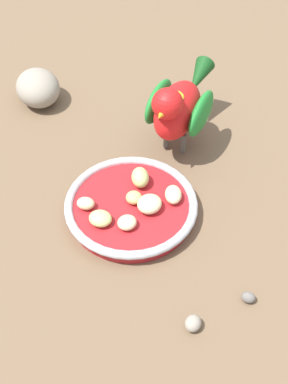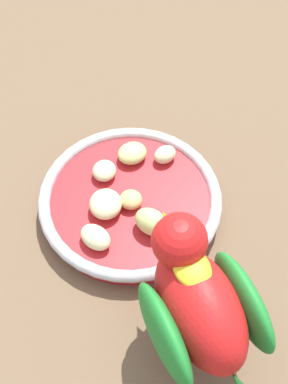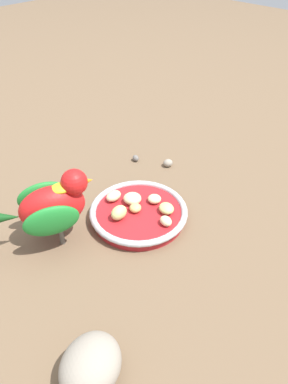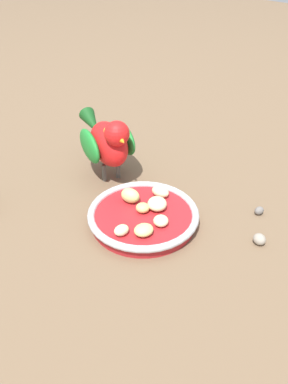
{
  "view_description": "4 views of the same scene",
  "coord_description": "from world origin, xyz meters",
  "px_view_note": "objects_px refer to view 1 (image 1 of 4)",
  "views": [
    {
      "loc": [
        0.51,
        0.01,
        0.57
      ],
      "look_at": [
        0.03,
        0.01,
        0.05
      ],
      "focal_mm": 44.85,
      "sensor_mm": 36.0,
      "label": 1
    },
    {
      "loc": [
        -0.23,
        0.24,
        0.56
      ],
      "look_at": [
        0.01,
        -0.02,
        0.04
      ],
      "focal_mm": 54.92,
      "sensor_mm": 36.0,
      "label": 2
    },
    {
      "loc": [
        -0.38,
        -0.43,
        0.53
      ],
      "look_at": [
        0.06,
        -0.0,
        0.05
      ],
      "focal_mm": 34.98,
      "sensor_mm": 36.0,
      "label": 3
    },
    {
      "loc": [
        0.42,
        -0.48,
        0.49
      ],
      "look_at": [
        0.01,
        0.02,
        0.04
      ],
      "focal_mm": 39.71,
      "sensor_mm": 36.0,
      "label": 4
    }
  ],
  "objects_px": {
    "apple_piece_0": "(134,198)",
    "pebble_1": "(193,323)",
    "apple_piece_1": "(138,177)",
    "rock_large": "(38,88)",
    "apple_piece_2": "(149,204)",
    "pebble_0": "(248,297)",
    "feeding_bowl": "(131,206)",
    "apple_piece_5": "(100,218)",
    "parrot": "(179,106)",
    "apple_piece_3": "(173,195)",
    "apple_piece_6": "(127,223)",
    "apple_piece_4": "(86,203)"
  },
  "relations": [
    {
      "from": "apple_piece_0",
      "to": "apple_piece_3",
      "type": "distance_m",
      "value": 0.06
    },
    {
      "from": "apple_piece_5",
      "to": "rock_large",
      "type": "bearing_deg",
      "value": -155.83
    },
    {
      "from": "apple_piece_3",
      "to": "apple_piece_6",
      "type": "relative_size",
      "value": 1.26
    },
    {
      "from": "apple_piece_6",
      "to": "pebble_1",
      "type": "height_order",
      "value": "apple_piece_6"
    },
    {
      "from": "rock_large",
      "to": "pebble_0",
      "type": "height_order",
      "value": "rock_large"
    },
    {
      "from": "pebble_1",
      "to": "feeding_bowl",
      "type": "bearing_deg",
      "value": -156.05
    },
    {
      "from": "apple_piece_2",
      "to": "apple_piece_3",
      "type": "bearing_deg",
      "value": 119.75
    },
    {
      "from": "apple_piece_6",
      "to": "rock_large",
      "type": "xyz_separation_m",
      "value": [
        -0.32,
        -0.18,
        0.0
      ]
    },
    {
      "from": "parrot",
      "to": "rock_large",
      "type": "relative_size",
      "value": 2.1
    },
    {
      "from": "apple_piece_0",
      "to": "pebble_1",
      "type": "relative_size",
      "value": 1.06
    },
    {
      "from": "apple_piece_2",
      "to": "apple_piece_3",
      "type": "relative_size",
      "value": 1.06
    },
    {
      "from": "apple_piece_2",
      "to": "pebble_1",
      "type": "distance_m",
      "value": 0.19
    },
    {
      "from": "apple_piece_4",
      "to": "rock_large",
      "type": "relative_size",
      "value": 0.28
    },
    {
      "from": "apple_piece_2",
      "to": "apple_piece_4",
      "type": "distance_m",
      "value": 0.1
    },
    {
      "from": "apple_piece_5",
      "to": "apple_piece_6",
      "type": "xyz_separation_m",
      "value": [
        0.01,
        0.04,
        -0.0
      ]
    },
    {
      "from": "apple_piece_3",
      "to": "pebble_0",
      "type": "relative_size",
      "value": 1.91
    },
    {
      "from": "apple_piece_5",
      "to": "parrot",
      "type": "height_order",
      "value": "parrot"
    },
    {
      "from": "apple_piece_5",
      "to": "parrot",
      "type": "relative_size",
      "value": 0.17
    },
    {
      "from": "pebble_1",
      "to": "rock_large",
      "type": "bearing_deg",
      "value": -150.13
    },
    {
      "from": "rock_large",
      "to": "apple_piece_5",
      "type": "bearing_deg",
      "value": 24.17
    },
    {
      "from": "apple_piece_6",
      "to": "pebble_0",
      "type": "relative_size",
      "value": 1.52
    },
    {
      "from": "apple_piece_2",
      "to": "apple_piece_6",
      "type": "xyz_separation_m",
      "value": [
        0.03,
        -0.03,
        -0.0
      ]
    },
    {
      "from": "apple_piece_0",
      "to": "apple_piece_6",
      "type": "bearing_deg",
      "value": -10.05
    },
    {
      "from": "apple_piece_0",
      "to": "apple_piece_3",
      "type": "bearing_deg",
      "value": 95.47
    },
    {
      "from": "apple_piece_3",
      "to": "rock_large",
      "type": "distance_m",
      "value": 0.37
    },
    {
      "from": "apple_piece_0",
      "to": "apple_piece_5",
      "type": "distance_m",
      "value": 0.06
    },
    {
      "from": "apple_piece_6",
      "to": "apple_piece_5",
      "type": "bearing_deg",
      "value": -99.4
    },
    {
      "from": "apple_piece_2",
      "to": "parrot",
      "type": "xyz_separation_m",
      "value": [
        -0.16,
        0.05,
        0.05
      ]
    },
    {
      "from": "apple_piece_0",
      "to": "pebble_0",
      "type": "height_order",
      "value": "apple_piece_0"
    },
    {
      "from": "apple_piece_0",
      "to": "apple_piece_2",
      "type": "xyz_separation_m",
      "value": [
        0.01,
        0.02,
        0.0
      ]
    },
    {
      "from": "apple_piece_1",
      "to": "rock_large",
      "type": "xyz_separation_m",
      "value": [
        -0.24,
        -0.2,
        -0.0
      ]
    },
    {
      "from": "feeding_bowl",
      "to": "pebble_0",
      "type": "height_order",
      "value": "feeding_bowl"
    },
    {
      "from": "parrot",
      "to": "pebble_1",
      "type": "xyz_separation_m",
      "value": [
        0.34,
        0.01,
        -0.08
      ]
    },
    {
      "from": "apple_piece_3",
      "to": "pebble_1",
      "type": "height_order",
      "value": "apple_piece_3"
    },
    {
      "from": "apple_piece_0",
      "to": "apple_piece_1",
      "type": "height_order",
      "value": "apple_piece_1"
    },
    {
      "from": "parrot",
      "to": "apple_piece_0",
      "type": "bearing_deg",
      "value": -0.72
    },
    {
      "from": "apple_piece_3",
      "to": "pebble_1",
      "type": "relative_size",
      "value": 1.51
    },
    {
      "from": "feeding_bowl",
      "to": "pebble_1",
      "type": "xyz_separation_m",
      "value": [
        0.19,
        0.08,
        -0.01
      ]
    },
    {
      "from": "apple_piece_3",
      "to": "apple_piece_6",
      "type": "height_order",
      "value": "apple_piece_3"
    },
    {
      "from": "pebble_0",
      "to": "apple_piece_5",
      "type": "bearing_deg",
      "value": -119.3
    },
    {
      "from": "apple_piece_0",
      "to": "pebble_0",
      "type": "relative_size",
      "value": 1.34
    },
    {
      "from": "apple_piece_5",
      "to": "apple_piece_6",
      "type": "height_order",
      "value": "apple_piece_5"
    },
    {
      "from": "apple_piece_4",
      "to": "apple_piece_5",
      "type": "distance_m",
      "value": 0.04
    },
    {
      "from": "apple_piece_1",
      "to": "apple_piece_0",
      "type": "bearing_deg",
      "value": -8.06
    },
    {
      "from": "apple_piece_5",
      "to": "pebble_0",
      "type": "distance_m",
      "value": 0.23
    },
    {
      "from": "apple_piece_5",
      "to": "apple_piece_6",
      "type": "bearing_deg",
      "value": 80.6
    },
    {
      "from": "apple_piece_2",
      "to": "pebble_0",
      "type": "relative_size",
      "value": 2.03
    },
    {
      "from": "pebble_0",
      "to": "apple_piece_3",
      "type": "bearing_deg",
      "value": -149.35
    },
    {
      "from": "apple_piece_2",
      "to": "rock_large",
      "type": "height_order",
      "value": "rock_large"
    },
    {
      "from": "apple_piece_5",
      "to": "rock_large",
      "type": "distance_m",
      "value": 0.35
    }
  ]
}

